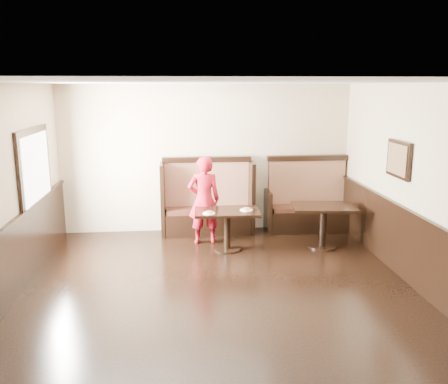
{
  "coord_description": "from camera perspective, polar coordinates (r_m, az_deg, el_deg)",
  "views": [
    {
      "loc": [
        -0.53,
        -5.45,
        2.76
      ],
      "look_at": [
        0.23,
        2.35,
        1.0
      ],
      "focal_mm": 38.0,
      "sensor_mm": 36.0,
      "label": 1
    }
  ],
  "objects": [
    {
      "name": "room_shell",
      "position": [
        6.1,
        -3.07,
        -7.4
      ],
      "size": [
        7.0,
        7.0,
        7.0
      ],
      "color": "#BCAE88",
      "rests_on": "ground"
    },
    {
      "name": "child",
      "position": [
        8.37,
        -2.42,
        -0.98
      ],
      "size": [
        0.6,
        0.42,
        1.57
      ],
      "primitive_type": "imported",
      "rotation": [
        0.0,
        0.0,
        3.22
      ],
      "color": "#AD1223",
      "rests_on": "ground"
    },
    {
      "name": "booth_neighbor",
      "position": [
        9.37,
        9.98,
        -1.62
      ],
      "size": [
        1.65,
        0.72,
        1.45
      ],
      "color": "black",
      "rests_on": "ground"
    },
    {
      "name": "ground",
      "position": [
        6.13,
        0.0,
        -14.11
      ],
      "size": [
        7.0,
        7.0,
        0.0
      ],
      "primitive_type": "plane",
      "color": "black",
      "rests_on": "ground"
    },
    {
      "name": "table_main",
      "position": [
        8.07,
        0.39,
        -3.35
      ],
      "size": [
        1.13,
        0.74,
        0.7
      ],
      "rotation": [
        0.0,
        0.0,
        -0.05
      ],
      "color": "black",
      "rests_on": "ground"
    },
    {
      "name": "booth_main",
      "position": [
        9.04,
        -2.01,
        -1.65
      ],
      "size": [
        1.75,
        0.72,
        1.45
      ],
      "color": "black",
      "rests_on": "ground"
    },
    {
      "name": "pizza_plate_right",
      "position": [
        8.03,
        2.71,
        -2.12
      ],
      "size": [
        0.22,
        0.22,
        0.04
      ],
      "color": "white",
      "rests_on": "table_main"
    },
    {
      "name": "table_neighbor",
      "position": [
        8.38,
        11.86,
        -2.86
      ],
      "size": [
        1.14,
        0.82,
        0.74
      ],
      "rotation": [
        0.0,
        0.0,
        -0.11
      ],
      "color": "black",
      "rests_on": "ground"
    },
    {
      "name": "pizza_plate_left",
      "position": [
        7.83,
        -1.84,
        -2.51
      ],
      "size": [
        0.21,
        0.21,
        0.04
      ],
      "color": "white",
      "rests_on": "table_main"
    }
  ]
}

